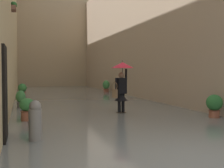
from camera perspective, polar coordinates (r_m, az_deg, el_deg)
name	(u,v)px	position (r m, az deg, el deg)	size (l,w,h in m)	color
ground_plane	(75,98)	(18.16, -7.09, -2.74)	(65.72, 65.72, 0.00)	#605B56
flood_water	(75,98)	(18.16, -7.09, -2.61)	(7.74, 32.29, 0.08)	slate
building_facade_left	(142,28)	(19.51, 5.82, 10.59)	(2.04, 30.29, 8.81)	tan
building_facade_far	(52,25)	(32.40, -11.46, 11.08)	(10.54, 1.80, 13.08)	tan
person_wading	(122,79)	(11.10, 1.87, 0.91)	(0.85, 0.85, 2.04)	#2D2319
potted_plant_far_right	(22,89)	(20.43, -16.82, -0.96)	(0.56, 0.56, 0.83)	#9E563D
potted_plant_mid_left	(106,86)	(22.64, -1.13, -0.40)	(0.53, 0.53, 0.95)	#9E563D
potted_plant_mid_right	(27,109)	(9.77, -15.95, -4.70)	(0.48, 0.48, 0.78)	#9E563D
potted_plant_far_left	(214,105)	(10.54, 19.03, -3.85)	(0.54, 0.54, 0.85)	#9E563D
potted_plant_near_right	(21,99)	(13.10, -17.10, -2.83)	(0.40, 0.40, 0.82)	#66605B
mooring_bollard	(35,122)	(6.90, -14.50, -7.10)	(0.29, 0.29, 0.98)	gray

